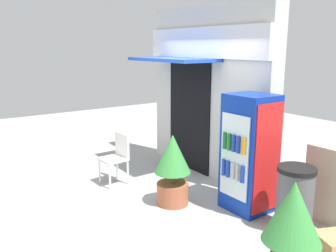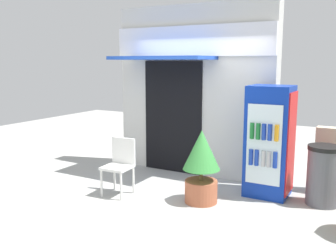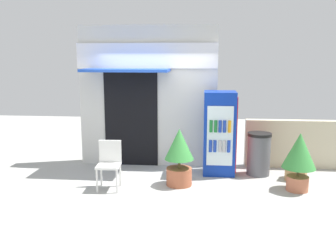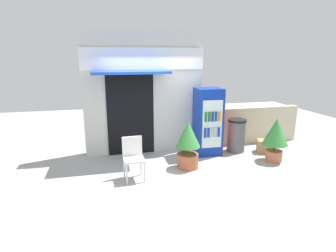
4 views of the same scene
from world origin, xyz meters
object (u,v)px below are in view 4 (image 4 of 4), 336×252
potted_plant_curbside (276,135)px  trash_bin (236,135)px  potted_plant_near_shop (188,142)px  cardboard_box (265,146)px  drink_cooler (208,122)px  plastic_chair (133,155)px

potted_plant_curbside → trash_bin: bearing=123.7°
potted_plant_near_shop → cardboard_box: bearing=12.8°
trash_bin → drink_cooler: bearing=179.0°
cardboard_box → trash_bin: bearing=159.1°
plastic_chair → potted_plant_curbside: 3.46m
plastic_chair → potted_plant_curbside: potted_plant_curbside is taller
trash_bin → potted_plant_curbside: bearing=-56.3°
drink_cooler → trash_bin: (0.81, -0.01, -0.42)m
plastic_chair → trash_bin: plastic_chair is taller
drink_cooler → potted_plant_curbside: 1.66m
potted_plant_near_shop → plastic_chair: bearing=-167.6°
plastic_chair → potted_plant_curbside: (3.45, 0.20, 0.14)m
cardboard_box → plastic_chair: bearing=-167.4°
plastic_chair → cardboard_box: 3.68m
plastic_chair → cardboard_box: (3.58, 0.80, -0.35)m
potted_plant_curbside → drink_cooler: bearing=147.4°
cardboard_box → drink_cooler: bearing=169.4°
plastic_chair → potted_plant_near_shop: size_ratio=0.81×
potted_plant_near_shop → cardboard_box: size_ratio=2.89×
potted_plant_curbside → cardboard_box: size_ratio=2.84×
drink_cooler → plastic_chair: 2.35m
drink_cooler → potted_plant_near_shop: bearing=-134.2°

